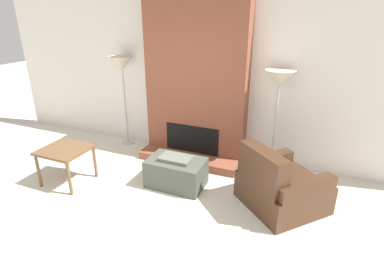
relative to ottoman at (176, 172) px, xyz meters
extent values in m
plane|color=beige|center=(-0.11, -1.46, -0.21)|extent=(24.00, 24.00, 0.00)
cube|color=silver|center=(-0.11, 1.23, 1.09)|extent=(8.00, 0.06, 2.60)
cube|color=brown|center=(-0.11, 1.03, 1.09)|extent=(1.68, 0.33, 2.60)
cube|color=brown|center=(-0.11, 0.68, -0.15)|extent=(1.68, 0.36, 0.13)
cube|color=black|center=(-0.11, 0.86, 0.15)|extent=(0.93, 0.02, 0.47)
cube|color=#474C42|center=(0.00, 0.00, -0.01)|extent=(0.81, 0.51, 0.41)
cube|color=#60665B|center=(0.00, 0.00, 0.22)|extent=(0.45, 0.28, 0.05)
cube|color=#422819|center=(1.47, 0.11, -0.02)|extent=(1.27, 1.27, 0.38)
cube|color=#422819|center=(1.23, -0.15, 0.21)|extent=(0.68, 0.65, 0.85)
cube|color=#422819|center=(1.74, -0.15, 0.06)|extent=(0.67, 0.70, 0.55)
cube|color=#422819|center=(1.20, 0.36, 0.06)|extent=(0.67, 0.70, 0.55)
cube|color=brown|center=(-1.51, -0.52, 0.31)|extent=(0.65, 0.60, 0.04)
cylinder|color=brown|center=(-1.80, -0.78, 0.04)|extent=(0.04, 0.04, 0.50)
cylinder|color=brown|center=(-1.23, -0.78, 0.04)|extent=(0.04, 0.04, 0.50)
cylinder|color=brown|center=(-1.80, -0.26, 0.04)|extent=(0.04, 0.04, 0.50)
cylinder|color=brown|center=(-1.23, -0.26, 0.04)|extent=(0.04, 0.04, 0.50)
cylinder|color=#ADADB2|center=(-1.50, 0.99, -0.20)|extent=(0.24, 0.24, 0.02)
cylinder|color=#ADADB2|center=(-1.50, 0.99, 0.50)|extent=(0.03, 0.03, 1.39)
cone|color=beige|center=(-1.50, 0.99, 1.31)|extent=(0.44, 0.44, 0.24)
cylinder|color=#ADADB2|center=(1.19, 0.99, -0.20)|extent=(0.24, 0.24, 0.02)
cylinder|color=#ADADB2|center=(1.19, 0.99, 0.48)|extent=(0.03, 0.03, 1.34)
cone|color=beige|center=(1.19, 0.99, 1.27)|extent=(0.44, 0.44, 0.24)
camera|label=1|loc=(1.66, -3.39, 2.16)|focal=28.00mm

